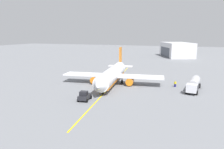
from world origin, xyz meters
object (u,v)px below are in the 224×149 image
object	(u,v)px
fuel_tanker	(194,84)
refueling_worker	(175,84)
safety_cone_nose	(87,97)
airplane	(112,75)
pushback_tug	(84,96)

from	to	relation	value
fuel_tanker	refueling_worker	xyz separation A→B (m)	(-2.12, -4.75, -0.91)
fuel_tanker	safety_cone_nose	xyz separation A→B (m)	(15.97, -22.97, -1.40)
airplane	safety_cone_nose	bearing A→B (deg)	-3.03
pushback_tug	airplane	bearing A→B (deg)	177.66
fuel_tanker	airplane	bearing A→B (deg)	-87.27
airplane	pushback_tug	world-z (taller)	airplane
airplane	pushback_tug	bearing A→B (deg)	-2.34
safety_cone_nose	fuel_tanker	bearing A→B (deg)	124.80
pushback_tug	refueling_worker	world-z (taller)	pushback_tug
fuel_tanker	pushback_tug	distance (m)	28.67
pushback_tug	safety_cone_nose	distance (m)	1.50
fuel_tanker	safety_cone_nose	bearing A→B (deg)	-55.20
airplane	safety_cone_nose	size ratio (longest dim) A/B	47.92
airplane	refueling_worker	world-z (taller)	airplane
pushback_tug	safety_cone_nose	bearing A→B (deg)	-174.64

